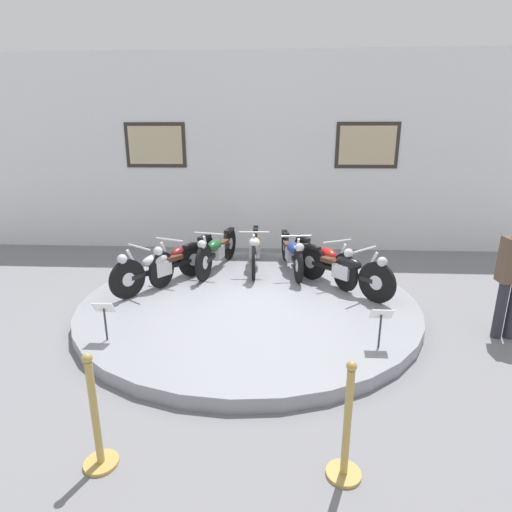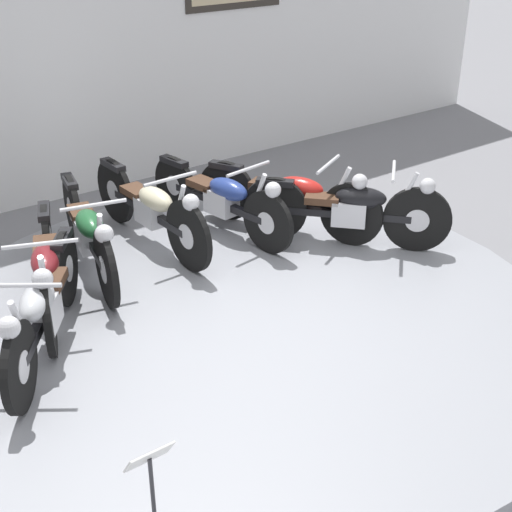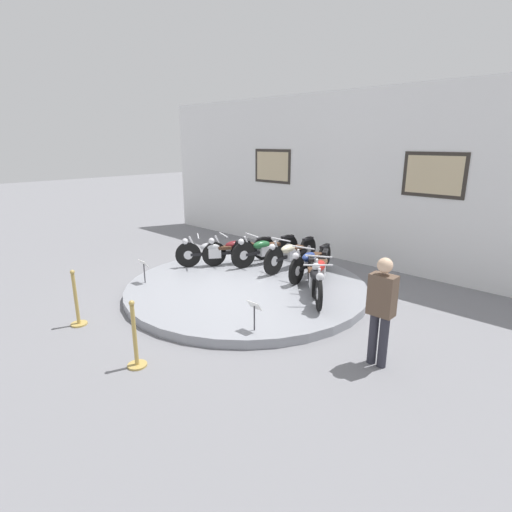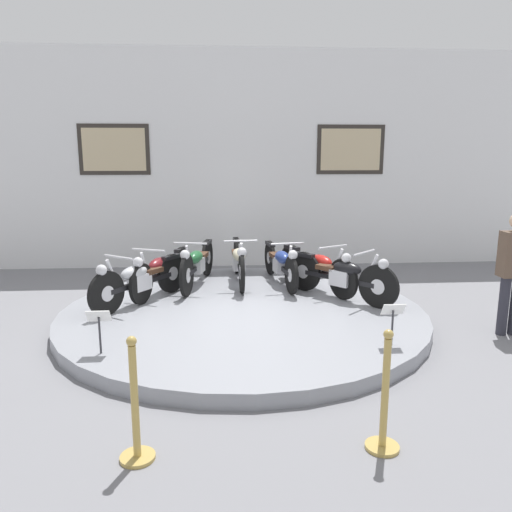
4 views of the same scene
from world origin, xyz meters
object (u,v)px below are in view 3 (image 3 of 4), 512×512
at_px(motorcycle_blue, 310,261).
at_px(stanchion_post_left_of_entry, 77,307).
at_px(motorcycle_black, 315,279).
at_px(visitor_standing, 381,306).
at_px(stanchion_post_right_of_entry, 135,345).
at_px(info_placard_front_centre, 254,309).
at_px(motorcycle_cream, 290,253).
at_px(motorcycle_red, 320,270).
at_px(motorcycle_maroon, 238,249).
at_px(motorcycle_silver, 214,251).
at_px(motorcycle_green, 265,249).
at_px(info_placard_front_left, 144,266).

xyz_separation_m(motorcycle_blue, stanchion_post_left_of_entry, (-1.69, -4.58, -0.20)).
relative_size(motorcycle_black, visitor_standing, 0.92).
height_order(motorcycle_black, stanchion_post_right_of_entry, stanchion_post_right_of_entry).
height_order(stanchion_post_left_of_entry, stanchion_post_right_of_entry, same).
bearing_deg(info_placard_front_centre, motorcycle_blue, 108.69).
distance_m(motorcycle_cream, motorcycle_blue, 0.72).
bearing_deg(visitor_standing, motorcycle_red, 141.88).
distance_m(motorcycle_red, motorcycle_black, 0.62).
bearing_deg(motorcycle_black, stanchion_post_right_of_entry, -98.23).
xyz_separation_m(motorcycle_maroon, motorcycle_blue, (1.95, 0.40, -0.00)).
bearing_deg(info_placard_front_centre, motorcycle_silver, 149.54).
bearing_deg(motorcycle_maroon, info_placard_front_centre, -39.86).
bearing_deg(info_placard_front_centre, motorcycle_maroon, 140.14).
distance_m(motorcycle_green, motorcycle_red, 1.99).
relative_size(motorcycle_black, stanchion_post_left_of_entry, 1.47).
xyz_separation_m(motorcycle_silver, info_placard_front_centre, (3.16, -1.86, -0.01)).
xyz_separation_m(motorcycle_red, motorcycle_black, (0.26, -0.56, 0.00)).
distance_m(motorcycle_red, visitor_standing, 2.85).
xyz_separation_m(motorcycle_green, stanchion_post_left_of_entry, (-0.28, -4.58, -0.22)).
bearing_deg(stanchion_post_left_of_entry, motorcycle_black, 55.42).
xyz_separation_m(motorcycle_silver, motorcycle_black, (3.01, 0.00, 0.01)).
distance_m(motorcycle_cream, motorcycle_red, 1.36).
relative_size(motorcycle_silver, motorcycle_red, 0.92).
bearing_deg(motorcycle_maroon, stanchion_post_left_of_entry, -86.44).
bearing_deg(motorcycle_silver, stanchion_post_left_of_entry, -81.81).
relative_size(motorcycle_silver, motorcycle_blue, 0.84).
height_order(motorcycle_red, stanchion_post_right_of_entry, stanchion_post_right_of_entry).
bearing_deg(motorcycle_silver, motorcycle_red, 11.63).
height_order(motorcycle_cream, motorcycle_red, motorcycle_cream).
height_order(motorcycle_green, motorcycle_blue, motorcycle_green).
height_order(motorcycle_maroon, motorcycle_black, motorcycle_black).
height_order(motorcycle_maroon, motorcycle_blue, same).
distance_m(motorcycle_silver, visitor_standing, 5.13).
height_order(motorcycle_maroon, info_placard_front_centre, motorcycle_maroon).
bearing_deg(motorcycle_red, info_placard_front_centre, -80.44).
xyz_separation_m(info_placard_front_centre, visitor_standing, (1.81, 0.68, 0.38)).
bearing_deg(visitor_standing, motorcycle_silver, 166.70).
bearing_deg(info_placard_front_left, motorcycle_silver, 85.33).
xyz_separation_m(motorcycle_maroon, stanchion_post_left_of_entry, (0.26, -4.18, -0.20)).
relative_size(motorcycle_cream, info_placard_front_centre, 3.93).
xyz_separation_m(motorcycle_maroon, info_placard_front_centre, (2.90, -2.42, -0.01)).
bearing_deg(info_placard_front_centre, visitor_standing, 20.66).
height_order(motorcycle_cream, motorcycle_black, motorcycle_cream).
bearing_deg(motorcycle_blue, stanchion_post_right_of_entry, -86.45).
bearing_deg(motorcycle_red, motorcycle_black, -65.19).
bearing_deg(motorcycle_cream, stanchion_post_left_of_entry, -101.79).
bearing_deg(stanchion_post_left_of_entry, motorcycle_red, 61.88).
height_order(motorcycle_green, visitor_standing, visitor_standing).
relative_size(motorcycle_cream, motorcycle_black, 1.34).
bearing_deg(stanchion_post_left_of_entry, visitor_standing, 28.68).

